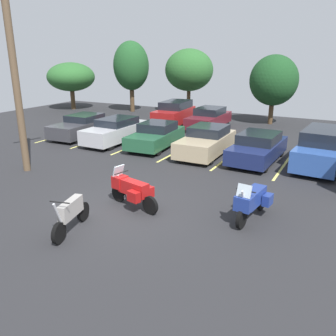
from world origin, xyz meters
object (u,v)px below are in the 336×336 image
car_charcoal (82,126)px  car_far_red (174,113)px  utility_pole (14,67)px  car_blue (322,149)px  car_far_maroon (209,118)px  motorcycle_third (252,200)px  car_tan (206,141)px  motorcycle_second (71,214)px  car_silver (116,130)px  car_navy (258,147)px  car_green (156,135)px  motorcycle_touring (132,189)px

car_charcoal → car_far_red: size_ratio=1.04×
car_far_red → utility_pole: utility_pole is taller
car_blue → utility_pole: bearing=-150.1°
car_far_maroon → utility_pole: (-3.86, -12.98, 3.88)m
motorcycle_third → car_far_maroon: car_far_maroon is taller
car_tan → utility_pole: size_ratio=0.50×
motorcycle_second → utility_pole: utility_pole is taller
motorcycle_second → motorcycle_third: (4.57, 3.32, 0.09)m
car_blue → car_silver: bearing=-177.5°
motorcycle_third → car_silver: (-10.04, 6.54, 0.06)m
utility_pole → motorcycle_third: bearing=-1.0°
car_silver → car_navy: car_silver is taller
car_silver → utility_pole: (-0.48, -6.36, 3.88)m
car_blue → car_green: bearing=-177.3°
car_green → utility_pole: (-3.21, -6.45, 3.92)m
car_silver → utility_pole: bearing=-94.3°
car_green → car_tan: (3.12, -0.07, 0.03)m
motorcycle_third → car_far_red: (-9.50, 13.26, 0.20)m
motorcycle_third → utility_pole: bearing=179.0°
car_blue → utility_pole: size_ratio=0.51×
car_charcoal → motorcycle_touring: bearing=-40.7°
motorcycle_touring → car_tan: size_ratio=0.48×
motorcycle_touring → car_far_maroon: size_ratio=0.46×
motorcycle_touring → car_green: size_ratio=0.49×
car_green → car_far_maroon: (0.65, 6.53, 0.04)m
motorcycle_third → car_charcoal: bearing=152.3°
motorcycle_touring → car_charcoal: car_charcoal is taller
motorcycle_touring → motorcycle_third: motorcycle_third is taller
motorcycle_second → motorcycle_third: size_ratio=0.90×
car_green → car_charcoal: bearing=178.4°
car_far_maroon → motorcycle_third: bearing=-63.2°
car_silver → car_far_red: size_ratio=1.07×
motorcycle_third → car_navy: bearing=102.6°
car_green → car_navy: bearing=0.1°
car_silver → car_far_maroon: (3.38, 6.62, -0.01)m
car_far_red → car_far_maroon: 2.85m
utility_pole → car_blue: bearing=29.9°
motorcycle_touring → motorcycle_second: size_ratio=1.06×
car_navy → car_far_maroon: (-5.18, 6.52, 0.03)m
car_navy → utility_pole: utility_pole is taller
utility_pole → motorcycle_touring: bearing=-9.8°
car_green → motorcycle_second: bearing=-74.6°
car_tan → car_far_red: size_ratio=1.02×
motorcycle_third → car_charcoal: (-12.94, 6.79, 0.01)m
motorcycle_second → car_charcoal: bearing=129.6°
car_tan → car_navy: size_ratio=1.01×
motorcycle_touring → motorcycle_second: (-0.62, -2.36, -0.07)m
motorcycle_third → utility_pole: utility_pole is taller
car_charcoal → car_tan: size_ratio=1.02×
car_silver → car_far_red: (0.54, 6.72, 0.14)m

